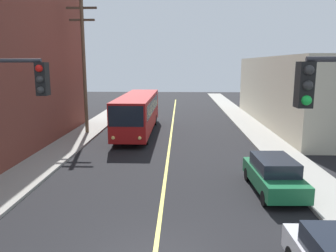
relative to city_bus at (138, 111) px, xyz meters
name	(u,v)px	position (x,y,z in m)	size (l,w,h in m)	color
sidewalk_left	(46,160)	(-4.44, -8.59, -1.74)	(2.50, 90.00, 0.15)	gray
sidewalk_right	(291,163)	(10.06, -8.59, -1.74)	(2.50, 90.00, 0.15)	gray
lane_stripe_center	(170,143)	(2.81, -3.59, -1.81)	(0.16, 60.00, 0.01)	#D8CC4C
building_right_warehouse	(325,91)	(17.30, 4.49, 1.38)	(12.00, 22.19, 6.40)	beige
city_bus	(138,111)	(0.00, 0.00, 0.00)	(2.62, 12.17, 3.20)	maroon
parked_car_green	(274,174)	(7.80, -12.89, -0.98)	(1.95, 4.46, 1.62)	#196038
utility_pole_mid	(84,62)	(-4.19, -0.75, 4.09)	(2.40, 0.28, 10.49)	brown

